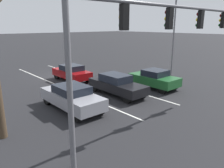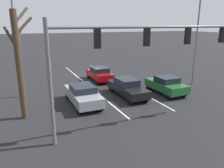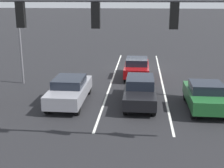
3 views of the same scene
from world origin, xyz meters
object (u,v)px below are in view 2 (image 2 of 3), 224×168
at_px(car_black_midlane_front, 127,87).
at_px(bare_tree_near, 19,61).
at_px(street_lamp_right_shoulder, 19,38).
at_px(traffic_signal_gantry, 137,46).
at_px(car_maroon_midlane_second, 100,74).
at_px(street_lamp_left_shoulder, 196,36).
at_px(car_darkgreen_leftlane_front, 166,85).
at_px(car_gray_rightlane_front, 83,94).

xyz_separation_m(car_black_midlane_front, bare_tree_near, (8.20, 1.18, 2.97)).
relative_size(car_black_midlane_front, street_lamp_right_shoulder, 0.56).
height_order(traffic_signal_gantry, bare_tree_near, bare_tree_near).
height_order(car_maroon_midlane_second, traffic_signal_gantry, traffic_signal_gantry).
bearing_deg(traffic_signal_gantry, street_lamp_left_shoulder, -149.28).
relative_size(car_darkgreen_leftlane_front, street_lamp_right_shoulder, 0.47).
relative_size(car_black_midlane_front, car_darkgreen_leftlane_front, 1.18).
distance_m(traffic_signal_gantry, street_lamp_left_shoulder, 11.38).
bearing_deg(car_maroon_midlane_second, car_gray_rightlane_front, 58.89).
height_order(car_gray_rightlane_front, car_darkgreen_leftlane_front, car_darkgreen_leftlane_front).
xyz_separation_m(car_maroon_midlane_second, street_lamp_right_shoulder, (7.65, 2.38, 4.13)).
xyz_separation_m(car_maroon_midlane_second, street_lamp_left_shoulder, (-7.81, 5.32, 4.02)).
height_order(car_black_midlane_front, car_maroon_midlane_second, car_black_midlane_front).
relative_size(street_lamp_right_shoulder, bare_tree_near, 1.21).
bearing_deg(traffic_signal_gantry, car_maroon_midlane_second, -100.07).
xyz_separation_m(car_darkgreen_leftlane_front, traffic_signal_gantry, (5.78, 4.64, 4.03)).
relative_size(car_gray_rightlane_front, car_black_midlane_front, 0.99).
relative_size(car_darkgreen_leftlane_front, traffic_signal_gantry, 0.31).
bearing_deg(street_lamp_left_shoulder, car_maroon_midlane_second, -34.25).
distance_m(car_maroon_midlane_second, bare_tree_near, 10.96).
xyz_separation_m(car_black_midlane_front, street_lamp_right_shoulder, (7.95, -3.43, 4.13)).
bearing_deg(bare_tree_near, car_gray_rightlane_front, -168.62).
xyz_separation_m(street_lamp_left_shoulder, bare_tree_near, (15.71, 1.67, -1.05)).
bearing_deg(street_lamp_right_shoulder, bare_tree_near, 86.91).
height_order(car_gray_rightlane_front, street_lamp_left_shoulder, street_lamp_left_shoulder).
bearing_deg(car_darkgreen_leftlane_front, street_lamp_left_shoulder, -163.73).
bearing_deg(traffic_signal_gantry, bare_tree_near, -34.96).
bearing_deg(street_lamp_right_shoulder, street_lamp_left_shoulder, 169.23).
relative_size(car_gray_rightlane_front, car_maroon_midlane_second, 1.13).
xyz_separation_m(traffic_signal_gantry, street_lamp_right_shoulder, (5.68, -8.75, 0.10)).
bearing_deg(car_gray_rightlane_front, street_lamp_right_shoulder, -43.63).
height_order(traffic_signal_gantry, street_lamp_left_shoulder, street_lamp_left_shoulder).
distance_m(car_gray_rightlane_front, car_black_midlane_front, 4.01).
height_order(car_darkgreen_leftlane_front, traffic_signal_gantry, traffic_signal_gantry).
relative_size(car_maroon_midlane_second, street_lamp_right_shoulder, 0.49).
bearing_deg(street_lamp_left_shoulder, car_gray_rightlane_front, 4.09).
xyz_separation_m(car_darkgreen_leftlane_front, bare_tree_near, (11.71, 0.50, 2.97)).
bearing_deg(car_maroon_midlane_second, bare_tree_near, 41.47).
xyz_separation_m(car_gray_rightlane_front, traffic_signal_gantry, (-1.73, 4.99, 4.03)).
bearing_deg(street_lamp_right_shoulder, car_black_midlane_front, 156.65).
distance_m(car_maroon_midlane_second, street_lamp_left_shoulder, 10.27).
bearing_deg(traffic_signal_gantry, car_black_midlane_front, -113.09).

